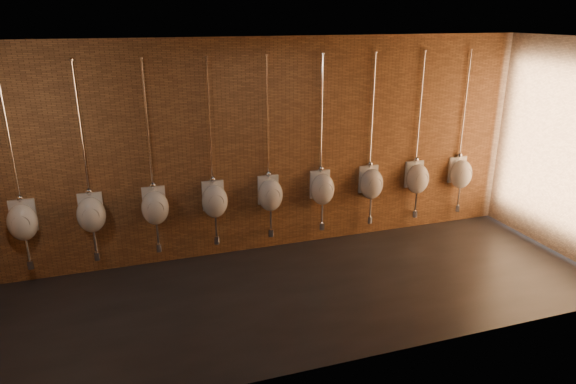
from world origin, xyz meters
name	(u,v)px	position (x,y,z in m)	size (l,w,h in m)	color
ground	(296,293)	(0.00, 0.00, 0.00)	(8.50, 8.50, 0.00)	black
room_shell	(297,145)	(0.00, 0.00, 2.01)	(8.54, 3.04, 3.22)	black
urinal_0	(23,221)	(-3.32, 1.37, 0.93)	(0.39, 0.34, 2.72)	white
urinal_1	(91,214)	(-2.47, 1.37, 0.93)	(0.39, 0.34, 2.72)	white
urinal_2	(155,207)	(-1.63, 1.37, 0.93)	(0.39, 0.34, 2.72)	white
urinal_3	(215,200)	(-0.78, 1.37, 0.93)	(0.39, 0.34, 2.72)	white
urinal_4	(270,194)	(0.06, 1.37, 0.93)	(0.39, 0.34, 2.72)	white
urinal_5	(322,188)	(0.91, 1.37, 0.93)	(0.39, 0.34, 2.72)	white
urinal_6	(371,183)	(1.75, 1.37, 0.93)	(0.39, 0.34, 2.72)	white
urinal_7	(417,178)	(2.60, 1.37, 0.93)	(0.39, 0.34, 2.72)	white
urinal_8	(461,173)	(3.44, 1.37, 0.93)	(0.39, 0.34, 2.72)	white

